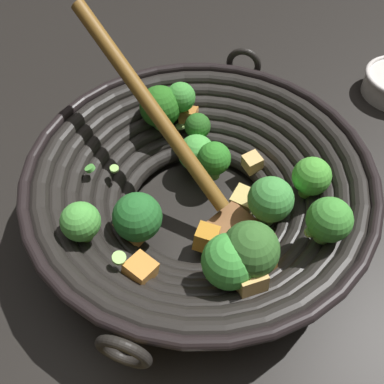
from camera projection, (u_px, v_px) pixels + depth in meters
name	position (u px, v px, depth m)	size (l,w,h in m)	color
ground_plane	(199.00, 214.00, 0.56)	(4.00, 4.00, 0.00)	black
wok	(200.00, 186.00, 0.51)	(0.42, 0.42, 0.22)	black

